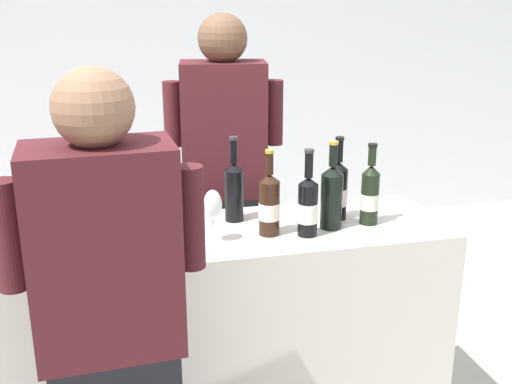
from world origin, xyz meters
TOP-DOWN VIEW (x-y plane):
  - wall_back at (0.00, 2.60)m, footprint 8.00×0.10m
  - counter at (0.00, 0.00)m, footprint 1.86×0.52m
  - wine_bottle_0 at (0.52, 0.04)m, footprint 0.08×0.08m
  - wine_bottle_1 at (-0.38, 0.09)m, footprint 0.08×0.08m
  - wine_bottle_2 at (0.46, -0.05)m, footprint 0.08×0.08m
  - wine_bottle_3 at (-0.26, 0.13)m, footprint 0.07×0.07m
  - wine_bottle_4 at (0.35, -0.10)m, footprint 0.07×0.07m
  - wine_bottle_5 at (0.12, 0.12)m, footprint 0.07×0.07m
  - wine_bottle_6 at (-0.26, -0.04)m, footprint 0.08×0.08m
  - wine_bottle_7 at (0.22, -0.06)m, footprint 0.08×0.08m
  - wine_bottle_8 at (0.63, -0.04)m, footprint 0.07×0.07m
  - wine_glass at (-0.00, -0.09)m, footprint 0.07×0.07m
  - person_server at (0.17, 0.56)m, footprint 0.53×0.30m
  - person_guest at (-0.38, -0.55)m, footprint 0.55×0.26m

SIDE VIEW (x-z plane):
  - counter at x=0.00m, z-range 0.00..0.96m
  - person_guest at x=-0.38m, z-range -0.02..1.63m
  - person_server at x=0.17m, z-range -0.01..1.74m
  - wine_bottle_6 at x=-0.26m, z-range 0.91..1.23m
  - wine_bottle_1 at x=-0.38m, z-range 0.91..1.24m
  - wine_bottle_4 at x=0.35m, z-range 0.91..1.24m
  - wine_bottle_7 at x=0.22m, z-range 0.91..1.24m
  - wine_bottle_0 at x=0.52m, z-range 0.91..1.25m
  - wine_bottle_3 at x=-0.26m, z-range 0.91..1.25m
  - wine_bottle_8 at x=0.63m, z-range 0.92..1.24m
  - wine_bottle_5 at x=0.12m, z-range 0.92..1.26m
  - wine_bottle_2 at x=0.46m, z-range 0.92..1.26m
  - wine_glass at x=0.00m, z-range 0.99..1.19m
  - wall_back at x=0.00m, z-range 0.00..2.80m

